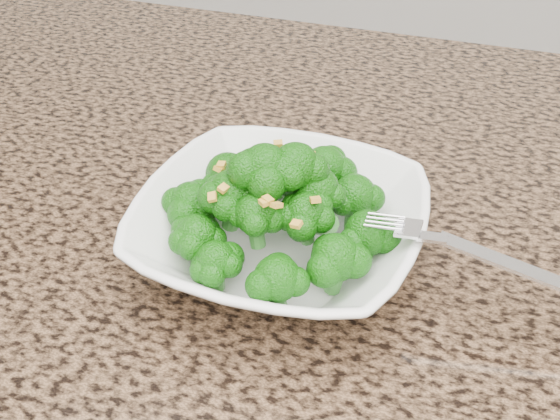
% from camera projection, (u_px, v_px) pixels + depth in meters
% --- Properties ---
extents(granite_counter, '(1.64, 1.04, 0.03)m').
position_uv_depth(granite_counter, '(348.00, 300.00, 0.57)').
color(granite_counter, brown).
rests_on(granite_counter, cabinet).
extents(bowl, '(0.24, 0.24, 0.06)m').
position_uv_depth(bowl, '(280.00, 231.00, 0.58)').
color(bowl, white).
rests_on(bowl, granite_counter).
extents(broccoli_pile, '(0.21, 0.21, 0.07)m').
position_uv_depth(broccoli_pile, '(280.00, 164.00, 0.54)').
color(broccoli_pile, '#15650B').
rests_on(broccoli_pile, bowl).
extents(garlic_topping, '(0.12, 0.12, 0.01)m').
position_uv_depth(garlic_topping, '(280.00, 119.00, 0.51)').
color(garlic_topping, gold).
rests_on(garlic_topping, broccoli_pile).
extents(fork, '(0.18, 0.03, 0.01)m').
position_uv_depth(fork, '(438.00, 239.00, 0.51)').
color(fork, silver).
rests_on(fork, bowl).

